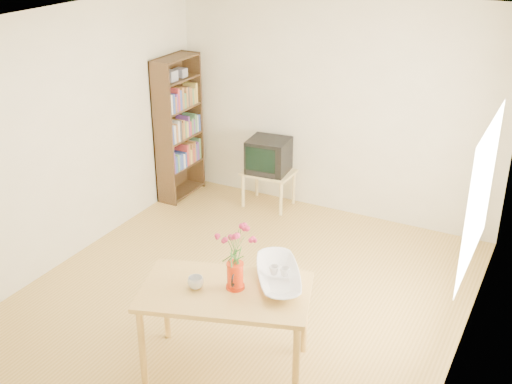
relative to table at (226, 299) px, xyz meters
The scene contains 11 objects.
room 1.19m from the table, 110.46° to the left, with size 4.50×4.50×4.50m.
table is the anchor object (origin of this frame).
tv_stand 3.11m from the table, 110.39° to the left, with size 0.60×0.45×0.46m.
bookshelf 3.50m from the table, 129.66° to the left, with size 0.28×0.70×1.80m.
pitcher 0.21m from the table, 47.54° to the left, with size 0.15×0.22×0.22m.
flowers 0.48m from the table, 47.11° to the left, with size 0.25×0.25×0.36m, color #BC2C56, non-canonical shape.
mug 0.27m from the table, 158.55° to the right, with size 0.12×0.12×0.10m, color white.
bowl 0.54m from the table, 46.74° to the left, with size 0.50×0.50×0.47m, color white.
teacup_a 0.49m from the table, 50.80° to the left, with size 0.07×0.07×0.06m, color white.
teacup_b 0.56m from the table, 44.48° to the left, with size 0.07×0.07×0.06m, color white.
television 3.11m from the table, 110.30° to the left, with size 0.52×0.49×0.41m.
Camera 1 is at (2.53, -4.54, 3.48)m, focal length 45.00 mm.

